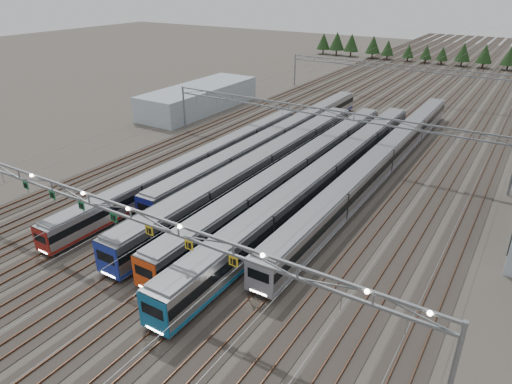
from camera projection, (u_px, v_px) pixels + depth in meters
The scene contains 13 objects.
ground at pixel (140, 280), 43.92m from camera, with size 400.00×400.00×0.00m, color #47423A.
track_bed at pixel (416, 81), 119.75m from camera, with size 54.00×260.00×5.42m.
train_a at pixel (201, 162), 66.83m from camera, with size 2.54×52.94×3.31m.
train_b at pixel (277, 139), 75.61m from camera, with size 2.87×61.30×3.74m.
train_c at pixel (262, 166), 64.12m from camera, with size 3.17×56.19×4.13m.
train_d at pixel (297, 169), 63.63m from camera, with size 2.93×59.58×3.82m.
train_e at pixel (325, 177), 60.82m from camera, with size 3.14×65.25×4.09m.
train_f at pixel (382, 160), 66.63m from camera, with size 3.02×68.97×3.94m.
gantry_near at pixel (130, 216), 40.81m from camera, with size 56.36×0.61×8.08m.
gantry_mid at pixel (320, 117), 71.77m from camera, with size 56.36×0.36×8.00m.
gantry_far at pixel (402, 71), 106.18m from camera, with size 56.36×0.36×8.00m.
west_shed at pixel (200, 98), 99.09m from camera, with size 10.00×30.00×5.07m, color #A4B7C4.
treeline at pixel (435, 51), 150.10m from camera, with size 87.50×5.60×7.02m.
Camera 1 is at (28.68, -24.51, 26.54)m, focal length 32.00 mm.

